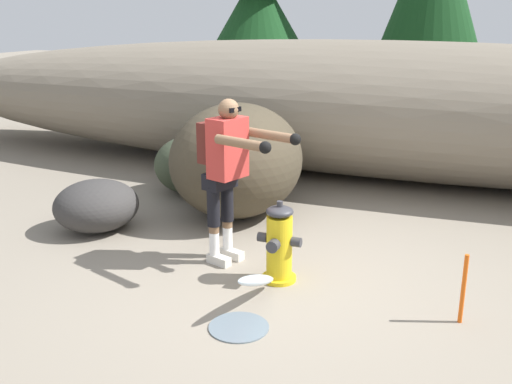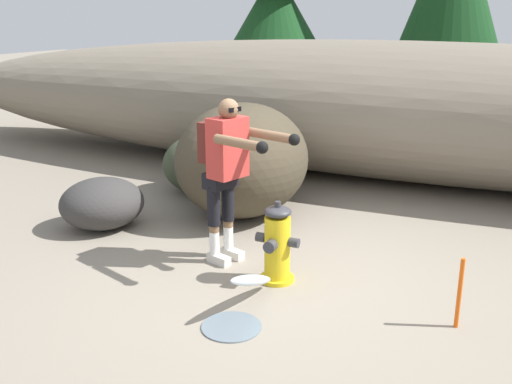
{
  "view_description": "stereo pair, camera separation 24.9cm",
  "coord_description": "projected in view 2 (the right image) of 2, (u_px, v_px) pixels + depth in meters",
  "views": [
    {
      "loc": [
        1.71,
        -4.84,
        2.43
      ],
      "look_at": [
        -0.34,
        0.24,
        0.75
      ],
      "focal_mm": 40.86,
      "sensor_mm": 36.0,
      "label": 1
    },
    {
      "loc": [
        1.94,
        -4.74,
        2.43
      ],
      "look_at": [
        -0.34,
        0.24,
        0.75
      ],
      "focal_mm": 40.86,
      "sensor_mm": 36.0,
      "label": 2
    }
  ],
  "objects": [
    {
      "name": "survey_stake",
      "position": [
        459.0,
        293.0,
        4.63
      ],
      "size": [
        0.04,
        0.04,
        0.6
      ],
      "primitive_type": "cylinder",
      "color": "#E55914",
      "rests_on": "ground_plane"
    },
    {
      "name": "boulder_mid",
      "position": [
        102.0,
        203.0,
        6.83
      ],
      "size": [
        1.3,
        1.32,
        0.6
      ],
      "primitive_type": "ellipsoid",
      "rotation": [
        0.0,
        0.0,
        1.01
      ],
      "color": "#363433",
      "rests_on": "ground_plane"
    },
    {
      "name": "fire_hydrant",
      "position": [
        277.0,
        245.0,
        5.43
      ],
      "size": [
        0.42,
        0.38,
        0.79
      ],
      "color": "gold",
      "rests_on": "ground_plane"
    },
    {
      "name": "boulder_large",
      "position": [
        242.0,
        160.0,
        7.19
      ],
      "size": [
        1.75,
        1.98,
        1.4
      ],
      "primitive_type": "ellipsoid",
      "rotation": [
        0.0,
        0.0,
        4.79
      ],
      "color": "#3F3729",
      "rests_on": "ground_plane"
    },
    {
      "name": "utility_worker",
      "position": [
        227.0,
        162.0,
        5.65
      ],
      "size": [
        1.04,
        0.69,
        1.67
      ],
      "rotation": [
        0.0,
        0.0,
        -0.31
      ],
      "color": "beige",
      "rests_on": "ground_plane"
    },
    {
      "name": "ground_plane",
      "position": [
        277.0,
        279.0,
        5.61
      ],
      "size": [
        56.0,
        56.0,
        0.04
      ],
      "primitive_type": "cube",
      "color": "gray"
    },
    {
      "name": "dirt_embankment",
      "position": [
        383.0,
        109.0,
        8.95
      ],
      "size": [
        17.57,
        3.2,
        2.05
      ],
      "primitive_type": "ellipsoid",
      "color": "#756B5B",
      "rests_on": "ground_plane"
    },
    {
      "name": "boulder_small",
      "position": [
        199.0,
        164.0,
        8.19
      ],
      "size": [
        1.42,
        1.42,
        0.81
      ],
      "primitive_type": "ellipsoid",
      "rotation": [
        0.0,
        0.0,
        0.85
      ],
      "color": "#353E2C",
      "rests_on": "ground_plane"
    },
    {
      "name": "hydrant_water_jet",
      "position": [
        247.0,
        291.0,
        4.91
      ],
      "size": [
        0.49,
        1.05,
        0.46
      ],
      "color": "silver",
      "rests_on": "ground_plane"
    }
  ]
}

